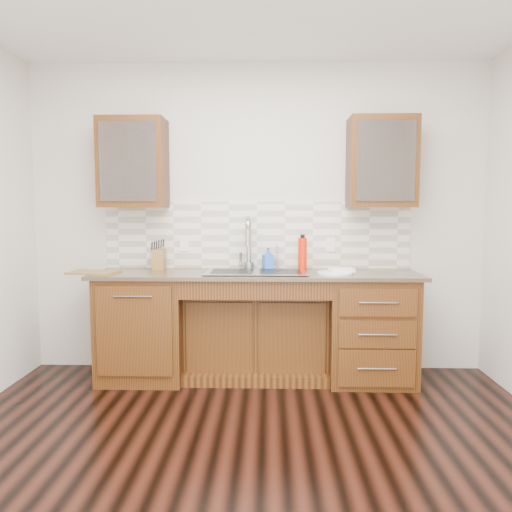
{
  "coord_description": "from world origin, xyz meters",
  "views": [
    {
      "loc": [
        0.11,
        -2.69,
        1.45
      ],
      "look_at": [
        0.0,
        1.4,
        1.05
      ],
      "focal_mm": 35.0,
      "sensor_mm": 36.0,
      "label": 1
    }
  ],
  "objects_px": {
    "plate": "(335,273)",
    "cutting_board": "(94,272)",
    "soap_bottle": "(268,258)",
    "water_bottle": "(302,254)",
    "knife_block": "(159,259)"
  },
  "relations": [
    {
      "from": "soap_bottle",
      "to": "plate",
      "type": "bearing_deg",
      "value": -52.65
    },
    {
      "from": "water_bottle",
      "to": "cutting_board",
      "type": "height_order",
      "value": "water_bottle"
    },
    {
      "from": "plate",
      "to": "soap_bottle",
      "type": "bearing_deg",
      "value": 148.65
    },
    {
      "from": "plate",
      "to": "cutting_board",
      "type": "xyz_separation_m",
      "value": [
        -1.98,
        -0.0,
        0.0
      ]
    },
    {
      "from": "plate",
      "to": "cutting_board",
      "type": "relative_size",
      "value": 0.76
    },
    {
      "from": "water_bottle",
      "to": "plate",
      "type": "relative_size",
      "value": 0.98
    },
    {
      "from": "water_bottle",
      "to": "plate",
      "type": "bearing_deg",
      "value": -44.75
    },
    {
      "from": "soap_bottle",
      "to": "water_bottle",
      "type": "bearing_deg",
      "value": -37.41
    },
    {
      "from": "plate",
      "to": "cutting_board",
      "type": "bearing_deg",
      "value": -179.92
    },
    {
      "from": "water_bottle",
      "to": "knife_block",
      "type": "relative_size",
      "value": 1.58
    },
    {
      "from": "cutting_board",
      "to": "soap_bottle",
      "type": "bearing_deg",
      "value": 13.11
    },
    {
      "from": "water_bottle",
      "to": "cutting_board",
      "type": "xyz_separation_m",
      "value": [
        -1.73,
        -0.25,
        -0.13
      ]
    },
    {
      "from": "water_bottle",
      "to": "cutting_board",
      "type": "distance_m",
      "value": 1.75
    },
    {
      "from": "soap_bottle",
      "to": "cutting_board",
      "type": "relative_size",
      "value": 0.49
    },
    {
      "from": "knife_block",
      "to": "cutting_board",
      "type": "bearing_deg",
      "value": -151.0
    }
  ]
}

